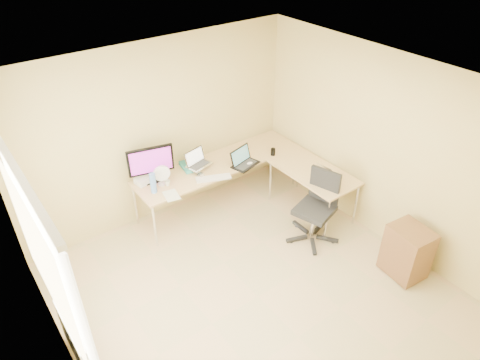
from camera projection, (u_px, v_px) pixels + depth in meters
floor at (258, 297)px, 5.31m from camera, size 4.50×4.50×0.00m
ceiling at (264, 97)px, 3.86m from camera, size 4.50×4.50×0.00m
wall_back at (159, 133)px, 6.08m from camera, size 4.50×0.00×4.50m
wall_left at (60, 308)px, 3.54m from camera, size 0.00×4.50×4.50m
wall_right at (387, 152)px, 5.63m from camera, size 0.00×4.50×4.50m
desk_main at (220, 183)px, 6.70m from camera, size 2.65×0.70×0.73m
desk_return at (312, 192)px, 6.51m from camera, size 0.70×1.30×0.73m
monitor at (151, 165)px, 5.95m from camera, size 0.66×0.35×0.54m
book_stack at (190, 166)px, 6.38m from camera, size 0.27×0.34×0.05m
laptop_center at (199, 159)px, 6.27m from camera, size 0.42×0.35×0.23m
laptop_black at (245, 158)px, 6.37m from camera, size 0.47×0.40×0.26m
keyboard at (213, 178)px, 6.14m from camera, size 0.51×0.32×0.02m
mouse at (250, 163)px, 6.45m from camera, size 0.11×0.08×0.03m
mug at (167, 183)px, 5.98m from camera, size 0.10×0.10×0.08m
cd_stack at (201, 175)px, 6.19m from camera, size 0.13×0.13×0.03m
water_bottle at (153, 183)px, 5.79m from camera, size 0.11×0.11×0.29m
papers at (171, 195)px, 5.81m from camera, size 0.23×0.29×0.01m
white_box at (144, 180)px, 6.04m from camera, size 0.27×0.22×0.09m
desk_fan at (161, 176)px, 5.94m from camera, size 0.28×0.28×0.29m
black_cup at (273, 152)px, 6.65m from camera, size 0.08×0.08×0.11m
laptop_return at (329, 172)px, 6.09m from camera, size 0.35×0.29×0.21m
office_chair at (314, 210)px, 5.92m from camera, size 0.77×0.77×1.03m
cabinet at (407, 252)px, 5.44m from camera, size 0.46×0.54×0.69m
radiator at (76, 342)px, 4.37m from camera, size 0.09×0.80×0.55m
window at (44, 255)px, 3.69m from camera, size 0.10×1.80×1.40m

